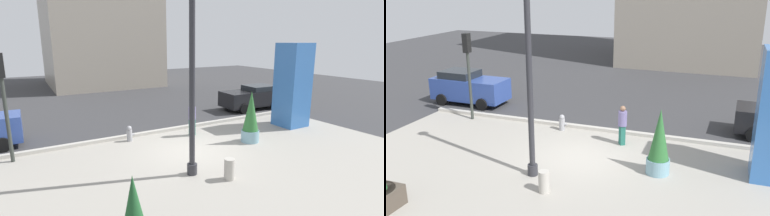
# 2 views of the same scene
# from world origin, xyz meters

# --- Properties ---
(ground_plane) EXTENTS (60.00, 60.00, 0.00)m
(ground_plane) POSITION_xyz_m (0.00, 4.00, 0.00)
(ground_plane) COLOR #38383A
(plaza_pavement) EXTENTS (18.00, 10.00, 0.02)m
(plaza_pavement) POSITION_xyz_m (0.00, -2.00, 0.00)
(plaza_pavement) COLOR #9E998E
(plaza_pavement) RESTS_ON ground_plane
(curb_strip) EXTENTS (18.00, 0.24, 0.16)m
(curb_strip) POSITION_xyz_m (0.00, 3.12, 0.08)
(curb_strip) COLOR #B7B2A8
(curb_strip) RESTS_ON ground_plane
(lamp_post) EXTENTS (0.44, 0.44, 7.54)m
(lamp_post) POSITION_xyz_m (-1.08, -1.95, 3.68)
(lamp_post) COLOR #2D2D33
(lamp_post) RESTS_ON ground_plane
(potted_plant_mid_plaza) EXTENTS (0.83, 0.83, 2.41)m
(potted_plant_mid_plaza) POSITION_xyz_m (3.02, -0.31, 1.13)
(potted_plant_mid_plaza) COLOR #7AA8B7
(potted_plant_mid_plaza) RESTS_ON ground_plane
(fire_hydrant) EXTENTS (0.36, 0.26, 0.75)m
(fire_hydrant) POSITION_xyz_m (-1.83, 2.61, 0.37)
(fire_hydrant) COLOR #99999E
(fire_hydrant) RESTS_ON ground_plane
(concrete_bollard) EXTENTS (0.36, 0.36, 0.75)m
(concrete_bollard) POSITION_xyz_m (-0.19, -2.94, 0.38)
(concrete_bollard) COLOR #B2ADA3
(concrete_bollard) RESTS_ON ground_plane
(traffic_light_far_side) EXTENTS (0.28, 0.42, 4.21)m
(traffic_light_far_side) POSITION_xyz_m (-6.59, 2.56, 2.86)
(traffic_light_far_side) COLOR #333833
(traffic_light_far_side) RESTS_ON ground_plane
(car_far_lane) EXTENTS (4.15, 2.03, 1.82)m
(car_far_lane) POSITION_xyz_m (-8.28, 4.87, 0.92)
(car_far_lane) COLOR #2D4793
(car_far_lane) RESTS_ON ground_plane
(pedestrian_by_curb) EXTENTS (0.50, 0.50, 1.69)m
(pedestrian_by_curb) POSITION_xyz_m (1.16, 1.88, 0.94)
(pedestrian_by_curb) COLOR #236656
(pedestrian_by_curb) RESTS_ON ground_plane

